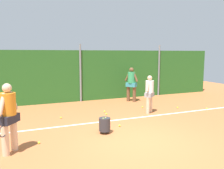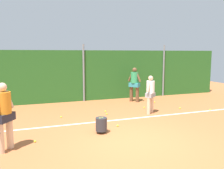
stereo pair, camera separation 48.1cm
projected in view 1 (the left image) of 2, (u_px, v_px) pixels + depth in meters
name	position (u px, v px, depth m)	size (l,w,h in m)	color
ground_plane	(112.00, 124.00, 8.47)	(25.54, 25.54, 0.00)	#B76638
hedge_fence_backdrop	(80.00, 76.00, 12.40)	(16.60, 0.25, 2.67)	#286023
fence_post_center	(81.00, 73.00, 12.22)	(0.10, 0.10, 2.99)	gray
fence_post_right	(159.00, 71.00, 14.03)	(0.10, 0.10, 2.99)	gray
court_baseline_paint	(109.00, 121.00, 8.81)	(12.13, 0.10, 0.01)	white
player_foreground_near	(8.00, 115.00, 5.88)	(0.55, 0.72, 1.78)	beige
player_midcourt	(149.00, 92.00, 9.90)	(0.58, 0.56, 1.59)	beige
player_backcourt_far	(131.00, 82.00, 12.28)	(0.57, 0.61, 1.78)	brown
ball_hopper	(105.00, 124.00, 7.43)	(0.36, 0.36, 0.51)	#2D2D33
tennis_ball_0	(39.00, 143.00, 6.58)	(0.07, 0.07, 0.07)	#CCDB33
tennis_ball_1	(151.00, 102.00, 12.16)	(0.07, 0.07, 0.07)	#CCDB33
tennis_ball_3	(207.00, 109.00, 10.65)	(0.07, 0.07, 0.07)	#CCDB33
tennis_ball_4	(105.00, 111.00, 10.13)	(0.07, 0.07, 0.07)	#CCDB33
tennis_ball_6	(61.00, 118.00, 9.15)	(0.07, 0.07, 0.07)	#CCDB33
tennis_ball_7	(106.00, 114.00, 9.72)	(0.07, 0.07, 0.07)	#CCDB33
tennis_ball_8	(120.00, 126.00, 8.14)	(0.07, 0.07, 0.07)	#CCDB33
tennis_ball_9	(177.00, 107.00, 10.87)	(0.07, 0.07, 0.07)	#CCDB33
tennis_ball_10	(142.00, 107.00, 10.93)	(0.07, 0.07, 0.07)	#CCDB33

